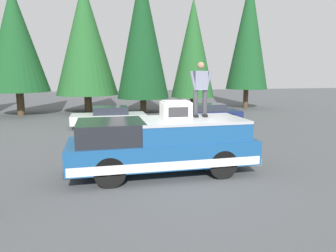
{
  "coord_description": "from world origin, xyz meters",
  "views": [
    {
      "loc": [
        -8.47,
        2.27,
        3.0
      ],
      "look_at": [
        0.73,
        0.16,
        1.35
      ],
      "focal_mm": 32.42,
      "sensor_mm": 36.0,
      "label": 1
    }
  ],
  "objects_px": {
    "person_on_truck_bed": "(200,88)",
    "pickup_truck": "(162,145)",
    "parked_car_navy": "(207,113)",
    "compressor_unit": "(176,110)",
    "parked_car_silver": "(109,117)"
  },
  "relations": [
    {
      "from": "compressor_unit",
      "to": "parked_car_silver",
      "type": "relative_size",
      "value": 0.2
    },
    {
      "from": "person_on_truck_bed",
      "to": "parked_car_silver",
      "type": "distance_m",
      "value": 8.83
    },
    {
      "from": "compressor_unit",
      "to": "person_on_truck_bed",
      "type": "distance_m",
      "value": 1.15
    },
    {
      "from": "compressor_unit",
      "to": "parked_car_silver",
      "type": "height_order",
      "value": "compressor_unit"
    },
    {
      "from": "pickup_truck",
      "to": "parked_car_navy",
      "type": "xyz_separation_m",
      "value": [
        8.64,
        -4.6,
        -0.29
      ]
    },
    {
      "from": "person_on_truck_bed",
      "to": "parked_car_navy",
      "type": "height_order",
      "value": "person_on_truck_bed"
    },
    {
      "from": "person_on_truck_bed",
      "to": "pickup_truck",
      "type": "bearing_deg",
      "value": 100.96
    },
    {
      "from": "compressor_unit",
      "to": "parked_car_navy",
      "type": "xyz_separation_m",
      "value": [
        8.79,
        -4.23,
        -1.35
      ]
    },
    {
      "from": "compressor_unit",
      "to": "parked_car_navy",
      "type": "distance_m",
      "value": 9.84
    },
    {
      "from": "compressor_unit",
      "to": "parked_car_silver",
      "type": "xyz_separation_m",
      "value": [
        8.61,
        1.66,
        -1.35
      ]
    },
    {
      "from": "compressor_unit",
      "to": "parked_car_navy",
      "type": "height_order",
      "value": "compressor_unit"
    },
    {
      "from": "person_on_truck_bed",
      "to": "parked_car_silver",
      "type": "xyz_separation_m",
      "value": [
        8.22,
        2.55,
        -1.97
      ]
    },
    {
      "from": "person_on_truck_bed",
      "to": "parked_car_navy",
      "type": "bearing_deg",
      "value": -21.69
    },
    {
      "from": "parked_car_silver",
      "to": "parked_car_navy",
      "type": "bearing_deg",
      "value": -88.31
    },
    {
      "from": "parked_car_navy",
      "to": "pickup_truck",
      "type": "bearing_deg",
      "value": 151.96
    }
  ]
}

